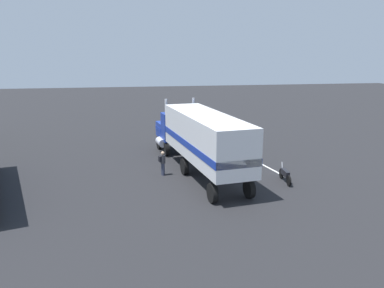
{
  "coord_description": "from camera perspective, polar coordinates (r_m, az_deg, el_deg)",
  "views": [
    {
      "loc": [
        -30.54,
        4.2,
        8.08
      ],
      "look_at": [
        -3.94,
        -0.49,
        1.6
      ],
      "focal_mm": 36.63,
      "sensor_mm": 36.0,
      "label": 1
    }
  ],
  "objects": [
    {
      "name": "ground_plane",
      "position": [
        31.87,
        -2.09,
        -1.21
      ],
      "size": [
        120.0,
        120.0,
        0.0
      ],
      "primitive_type": "plane",
      "color": "#232326"
    },
    {
      "name": "lane_stripe_near",
      "position": [
        34.29,
        3.27,
        -0.15
      ],
      "size": [
        4.36,
        0.91,
        0.01
      ],
      "primitive_type": "cube",
      "rotation": [
        0.0,
        0.0,
        0.17
      ],
      "color": "silver",
      "rests_on": "ground_plane"
    },
    {
      "name": "lane_stripe_mid",
      "position": [
        27.85,
        11.53,
        -3.65
      ],
      "size": [
        4.36,
        0.92,
        0.01
      ],
      "primitive_type": "cube",
      "rotation": [
        0.0,
        0.0,
        0.17
      ],
      "color": "silver",
      "rests_on": "ground_plane"
    },
    {
      "name": "semi_truck",
      "position": [
        26.05,
        1.1,
        1.17
      ],
      "size": [
        14.37,
        4.65,
        4.5
      ],
      "color": "#193399",
      "rests_on": "ground_plane"
    },
    {
      "name": "person_bystander",
      "position": [
        25.89,
        -4.31,
        -2.66
      ],
      "size": [
        0.37,
        0.48,
        1.63
      ],
      "color": "#2D3347",
      "rests_on": "ground_plane"
    },
    {
      "name": "motorcycle",
      "position": [
        25.28,
        13.4,
        -4.38
      ],
      "size": [
        2.11,
        0.33,
        1.12
      ],
      "color": "black",
      "rests_on": "ground_plane"
    }
  ]
}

